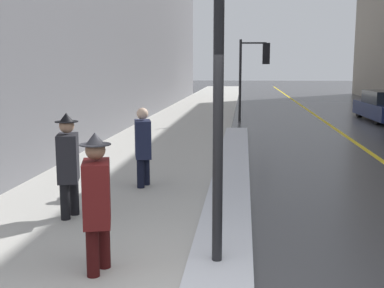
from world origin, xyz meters
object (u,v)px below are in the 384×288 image
(pedestrian_in_fedora, at_px, (97,198))
(pedestrian_with_shoulder_bag, at_px, (143,143))
(traffic_light_near, at_px, (257,63))
(pedestrian_in_glasses, at_px, (68,161))

(pedestrian_in_fedora, bearing_deg, pedestrian_with_shoulder_bag, 169.67)
(pedestrian_in_fedora, height_order, pedestrian_with_shoulder_bag, pedestrian_in_fedora)
(traffic_light_near, distance_m, pedestrian_in_fedora, 16.32)
(traffic_light_near, xyz_separation_m, pedestrian_in_glasses, (-3.22, -14.14, -1.63))
(pedestrian_in_glasses, height_order, pedestrian_with_shoulder_bag, pedestrian_in_glasses)
(pedestrian_with_shoulder_bag, bearing_deg, traffic_light_near, 153.46)
(pedestrian_in_glasses, bearing_deg, pedestrian_with_shoulder_bag, 145.54)
(pedestrian_with_shoulder_bag, bearing_deg, pedestrian_in_glasses, -34.46)
(traffic_light_near, height_order, pedestrian_with_shoulder_bag, traffic_light_near)
(traffic_light_near, xyz_separation_m, pedestrian_with_shoulder_bag, (-2.48, -12.05, -1.67))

